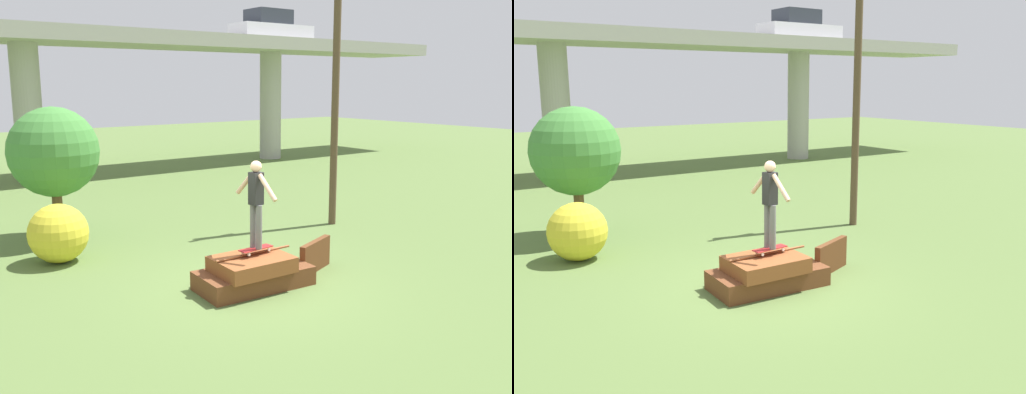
# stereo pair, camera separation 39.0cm
# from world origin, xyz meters

# --- Properties ---
(ground_plane) EXTENTS (80.00, 80.00, 0.00)m
(ground_plane) POSITION_xyz_m (0.00, 0.00, 0.00)
(ground_plane) COLOR #567038
(scrap_pile) EXTENTS (2.30, 1.29, 0.71)m
(scrap_pile) POSITION_xyz_m (-0.04, -0.03, 0.30)
(scrap_pile) COLOR brown
(scrap_pile) RESTS_ON ground_plane
(scrap_plank_loose) EXTENTS (1.13, 0.54, 0.65)m
(scrap_plank_loose) POSITION_xyz_m (1.62, 0.03, 0.33)
(scrap_plank_loose) COLOR #5B3319
(scrap_plank_loose) RESTS_ON ground_plane
(skateboard) EXTENTS (0.74, 0.27, 0.09)m
(skateboard) POSITION_xyz_m (0.03, -0.03, 0.78)
(skateboard) COLOR maroon
(skateboard) RESTS_ON scrap_pile
(skater) EXTENTS (0.24, 1.13, 1.69)m
(skater) POSITION_xyz_m (0.03, -0.03, 1.78)
(skater) COLOR slate
(skater) RESTS_ON skateboard
(highway_overpass) EXTENTS (44.00, 4.02, 6.04)m
(highway_overpass) POSITION_xyz_m (0.00, 15.01, 5.26)
(highway_overpass) COLOR #A8A59E
(highway_overpass) RESTS_ON ground_plane
(car_on_overpass_left) EXTENTS (4.29, 1.67, 1.46)m
(car_on_overpass_left) POSITION_xyz_m (12.23, 15.17, 6.62)
(car_on_overpass_left) COLOR silver
(car_on_overpass_left) RESTS_ON highway_overpass
(utility_pole) EXTENTS (1.30, 0.20, 7.25)m
(utility_pole) POSITION_xyz_m (4.77, 2.78, 3.75)
(utility_pole) COLOR brown
(utility_pole) RESTS_ON ground_plane
(tree_behind_left) EXTENTS (2.23, 2.23, 3.34)m
(tree_behind_left) POSITION_xyz_m (-1.92, 5.75, 2.22)
(tree_behind_left) COLOR brown
(tree_behind_left) RESTS_ON ground_plane
(bush_yellow_flowering) EXTENTS (1.31, 1.31, 1.31)m
(bush_yellow_flowering) POSITION_xyz_m (-2.52, 3.83, 0.66)
(bush_yellow_flowering) COLOR gold
(bush_yellow_flowering) RESTS_ON ground_plane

